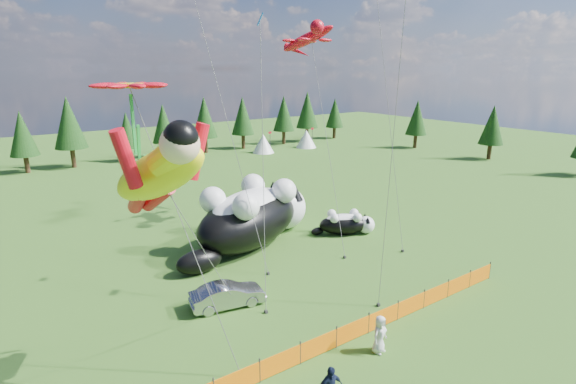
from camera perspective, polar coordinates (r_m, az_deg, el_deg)
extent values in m
plane|color=#163B0A|center=(23.89, 3.11, -15.02)|extent=(160.00, 160.00, 0.00)
cylinder|color=#262626|center=(19.15, -3.62, -21.68)|extent=(0.06, 0.06, 1.10)
cylinder|color=#262626|center=(20.05, 1.56, -19.73)|extent=(0.06, 0.06, 1.10)
cylinder|color=#262626|center=(21.11, 6.15, -17.84)|extent=(0.06, 0.06, 1.10)
cylinder|color=#262626|center=(22.29, 10.20, -16.05)|extent=(0.06, 0.06, 1.10)
cylinder|color=#262626|center=(23.58, 13.75, -14.38)|extent=(0.06, 0.06, 1.10)
cylinder|color=#262626|center=(24.97, 16.88, -12.85)|extent=(0.06, 0.06, 1.10)
cylinder|color=#262626|center=(26.43, 19.64, -11.45)|extent=(0.06, 0.06, 1.10)
cylinder|color=#262626|center=(27.96, 22.08, -10.18)|extent=(0.06, 0.06, 1.10)
cylinder|color=#262626|center=(29.55, 24.24, -9.03)|extent=(0.06, 0.06, 1.10)
cube|color=orange|center=(18.80, -6.43, -22.77)|extent=(2.00, 0.04, 0.90)
cube|color=orange|center=(19.61, -0.95, -20.82)|extent=(2.00, 0.04, 0.90)
cube|color=orange|center=(20.59, 3.93, -18.89)|extent=(2.00, 0.04, 0.90)
cube|color=orange|center=(21.71, 8.23, -17.04)|extent=(2.00, 0.04, 0.90)
cube|color=orange|center=(22.95, 12.02, -15.30)|extent=(2.00, 0.04, 0.90)
cube|color=orange|center=(24.29, 15.36, -13.70)|extent=(2.00, 0.04, 0.90)
cube|color=orange|center=(25.71, 18.29, -12.23)|extent=(2.00, 0.04, 0.90)
cube|color=orange|center=(27.21, 20.88, -10.90)|extent=(2.00, 0.04, 0.90)
cube|color=orange|center=(28.77, 23.18, -9.68)|extent=(2.00, 0.04, 0.90)
ellipsoid|color=black|center=(31.35, -4.94, -3.62)|extent=(10.50, 7.76, 3.81)
ellipsoid|color=white|center=(31.05, -4.98, -1.96)|extent=(7.86, 5.70, 2.33)
sphere|color=white|center=(34.86, -0.51, -1.95)|extent=(3.39, 3.39, 3.39)
sphere|color=#F7606E|center=(36.03, 0.73, -1.37)|extent=(0.47, 0.47, 0.47)
ellipsoid|color=black|center=(28.19, -11.20, -8.65)|extent=(3.30, 2.51, 1.48)
cone|color=black|center=(33.96, 0.92, -0.04)|extent=(1.19, 1.19, 1.19)
cone|color=black|center=(35.03, -1.91, 0.43)|extent=(1.19, 1.19, 1.19)
sphere|color=white|center=(33.40, -4.48, 0.81)|extent=(1.78, 1.78, 1.78)
sphere|color=white|center=(31.88, -0.51, 0.15)|extent=(1.78, 1.78, 1.78)
sphere|color=white|center=(30.10, -9.54, -1.00)|extent=(1.78, 1.78, 1.78)
sphere|color=white|center=(28.40, -5.39, -1.85)|extent=(1.78, 1.78, 1.78)
ellipsoid|color=black|center=(34.17, 7.07, -4.12)|extent=(4.08, 3.32, 1.48)
ellipsoid|color=white|center=(34.05, 7.09, -3.53)|extent=(3.05, 2.45, 0.91)
sphere|color=white|center=(34.61, 9.87, -4.12)|extent=(1.32, 1.32, 1.32)
sphere|color=#F7606E|center=(34.76, 10.76, -4.08)|extent=(0.18, 0.18, 0.18)
ellipsoid|color=black|center=(33.95, 3.77, -4.98)|extent=(1.29, 1.07, 0.58)
cone|color=black|center=(34.08, 10.08, -3.51)|extent=(0.46, 0.46, 0.46)
cone|color=black|center=(34.80, 9.74, -3.09)|extent=(0.46, 0.46, 0.46)
sphere|color=white|center=(34.64, 8.38, -2.67)|extent=(0.69, 0.69, 0.69)
sphere|color=white|center=(33.66, 8.82, -3.23)|extent=(0.69, 0.69, 0.69)
sphere|color=white|center=(34.27, 5.57, -2.78)|extent=(0.69, 0.69, 0.69)
sphere|color=white|center=(33.28, 5.92, -3.35)|extent=(0.69, 0.69, 0.69)
imported|color=#A6A6AA|center=(24.30, -7.68, -12.85)|extent=(4.09, 2.08, 1.29)
imported|color=silver|center=(20.96, 11.55, -17.30)|extent=(0.95, 0.72, 1.74)
cylinder|color=#595959|center=(20.05, -10.48, -7.50)|extent=(0.03, 0.03, 10.68)
cube|color=#262626|center=(24.61, -6.68, -13.92)|extent=(0.15, 0.15, 0.16)
cylinder|color=#595959|center=(32.16, 4.70, 6.63)|extent=(0.03, 0.03, 16.69)
cube|color=#262626|center=(30.14, 7.22, -8.21)|extent=(0.15, 0.15, 0.16)
cylinder|color=#595959|center=(17.80, -12.58, -5.60)|extent=(0.03, 0.03, 12.06)
cube|color=#262626|center=(19.75, -6.03, -22.15)|extent=(0.15, 0.15, 0.16)
cube|color=green|center=(18.10, -18.74, 4.53)|extent=(0.21, 0.21, 4.52)
cylinder|color=#595959|center=(23.02, -3.19, 3.47)|extent=(0.03, 0.03, 14.92)
cube|color=#262626|center=(23.79, -2.81, -14.94)|extent=(0.15, 0.15, 0.16)
cylinder|color=#595959|center=(32.57, 12.33, 13.14)|extent=(0.03, 0.03, 22.83)
cube|color=#262626|center=(31.86, 14.35, -7.26)|extent=(0.15, 0.15, 0.16)
cylinder|color=#595959|center=(22.92, 13.18, 6.17)|extent=(0.03, 0.03, 16.95)
cube|color=#262626|center=(24.82, 11.39, -13.87)|extent=(0.15, 0.15, 0.16)
cylinder|color=#595959|center=(28.45, -8.47, 11.62)|extent=(0.03, 0.03, 22.01)
cube|color=#262626|center=(27.72, -2.53, -10.29)|extent=(0.15, 0.15, 0.16)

